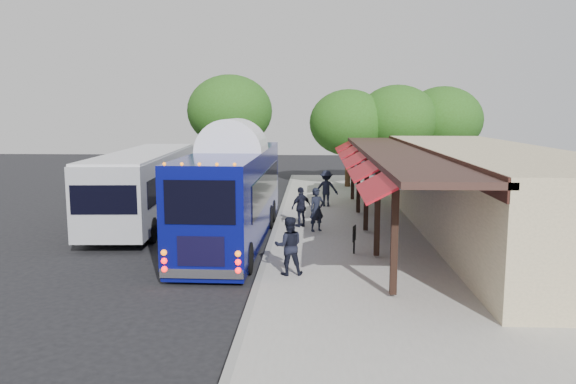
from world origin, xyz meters
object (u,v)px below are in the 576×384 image
(ped_b, at_px, (289,246))
(ped_c, at_px, (301,207))
(coach_bus, at_px, (233,190))
(ped_d, at_px, (326,188))
(sign_board, at_px, (354,235))
(city_bus, at_px, (145,183))
(ped_a, at_px, (317,210))

(ped_b, xyz_separation_m, ped_c, (0.21, 7.03, -0.04))
(ped_b, bearing_deg, coach_bus, -71.21)
(ped_b, distance_m, ped_c, 7.03)
(ped_d, height_order, sign_board, ped_d)
(city_bus, bearing_deg, ped_a, -20.07)
(city_bus, xyz_separation_m, ped_d, (8.30, 3.70, -0.70))
(ped_a, height_order, ped_d, ped_d)
(ped_a, bearing_deg, city_bus, 133.01)
(city_bus, distance_m, ped_c, 7.32)
(ped_b, bearing_deg, ped_a, -104.90)
(ped_c, bearing_deg, ped_b, 48.50)
(ped_d, bearing_deg, coach_bus, 69.19)
(city_bus, relative_size, ped_a, 6.75)
(ped_a, xyz_separation_m, ped_c, (-0.66, 0.86, -0.04))
(ped_a, bearing_deg, ped_c, 97.03)
(coach_bus, height_order, city_bus, coach_bus)
(coach_bus, bearing_deg, ped_a, 22.01)
(coach_bus, xyz_separation_m, ped_a, (3.24, 1.24, -0.98))
(coach_bus, bearing_deg, ped_d, 63.78)
(city_bus, bearing_deg, sign_board, -36.58)
(ped_b, relative_size, ped_c, 1.04)
(ped_a, xyz_separation_m, sign_board, (1.27, -3.60, -0.23))
(coach_bus, distance_m, ped_d, 8.26)
(ped_c, distance_m, ped_d, 5.33)
(ped_c, bearing_deg, coach_bus, -0.59)
(ped_a, height_order, ped_b, ped_a)
(ped_b, bearing_deg, city_bus, -57.83)
(ped_b, bearing_deg, sign_board, -136.71)
(coach_bus, height_order, ped_d, coach_bus)
(coach_bus, bearing_deg, sign_board, -26.61)
(coach_bus, xyz_separation_m, sign_board, (4.51, -2.36, -1.21))
(ped_b, relative_size, sign_board, 1.81)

